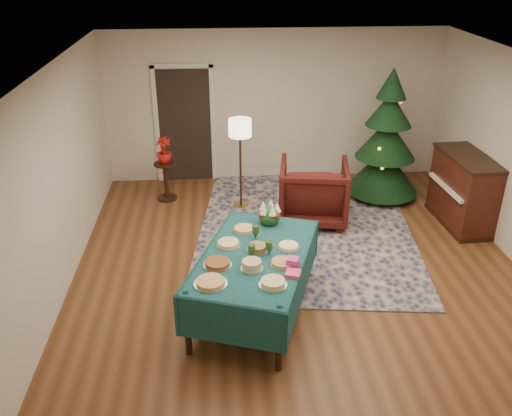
{
  "coord_description": "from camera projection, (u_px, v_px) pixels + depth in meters",
  "views": [
    {
      "loc": [
        -1.05,
        -5.93,
        3.98
      ],
      "look_at": [
        -0.58,
        0.14,
        0.99
      ],
      "focal_mm": 38.0,
      "sensor_mm": 36.0,
      "label": 1
    }
  ],
  "objects": [
    {
      "name": "gift_box",
      "position": [
        293.0,
        262.0,
        5.92
      ],
      "size": [
        0.16,
        0.16,
        0.1
      ],
      "primitive_type": "cube",
      "rotation": [
        0.0,
        0.0,
        -0.33
      ],
      "color": "#DD3D9A",
      "rests_on": "buffet_table"
    },
    {
      "name": "platter_6",
      "position": [
        257.0,
        248.0,
        6.23
      ],
      "size": [
        0.25,
        0.25,
        0.08
      ],
      "color": "silver",
      "rests_on": "buffet_table"
    },
    {
      "name": "buffet_table",
      "position": [
        255.0,
        266.0,
        6.24
      ],
      "size": [
        1.76,
        2.28,
        0.78
      ],
      "color": "black",
      "rests_on": "ground"
    },
    {
      "name": "platter_3",
      "position": [
        252.0,
        265.0,
        5.87
      ],
      "size": [
        0.25,
        0.25,
        0.11
      ],
      "color": "silver",
      "rests_on": "buffet_table"
    },
    {
      "name": "armchair",
      "position": [
        314.0,
        189.0,
        8.42
      ],
      "size": [
        1.18,
        1.12,
        1.06
      ],
      "primitive_type": "imported",
      "rotation": [
        0.0,
        0.0,
        2.98
      ],
      "color": "#40110D",
      "rests_on": "ground"
    },
    {
      "name": "doorway",
      "position": [
        185.0,
        123.0,
        9.66
      ],
      "size": [
        1.08,
        0.04,
        2.16
      ],
      "color": "black",
      "rests_on": "ground"
    },
    {
      "name": "goblet_1",
      "position": [
        269.0,
        248.0,
        6.11
      ],
      "size": [
        0.08,
        0.08,
        0.18
      ],
      "color": "#2D471E",
      "rests_on": "buffet_table"
    },
    {
      "name": "room_shell",
      "position": [
        305.0,
        185.0,
        6.54
      ],
      "size": [
        7.0,
        7.0,
        7.0
      ],
      "color": "#593319",
      "rests_on": "ground"
    },
    {
      "name": "platter_7",
      "position": [
        288.0,
        246.0,
        6.29
      ],
      "size": [
        0.27,
        0.27,
        0.04
      ],
      "color": "silver",
      "rests_on": "buffet_table"
    },
    {
      "name": "platter_0",
      "position": [
        211.0,
        282.0,
        5.62
      ],
      "size": [
        0.35,
        0.35,
        0.05
      ],
      "color": "silver",
      "rests_on": "buffet_table"
    },
    {
      "name": "platter_1",
      "position": [
        273.0,
        283.0,
        5.6
      ],
      "size": [
        0.3,
        0.3,
        0.06
      ],
      "color": "silver",
      "rests_on": "buffet_table"
    },
    {
      "name": "platter_5",
      "position": [
        228.0,
        244.0,
        6.34
      ],
      "size": [
        0.29,
        0.29,
        0.05
      ],
      "color": "silver",
      "rests_on": "buffet_table"
    },
    {
      "name": "side_table",
      "position": [
        166.0,
        182.0,
        9.22
      ],
      "size": [
        0.37,
        0.37,
        0.66
      ],
      "color": "black",
      "rests_on": "ground"
    },
    {
      "name": "piano",
      "position": [
        463.0,
        191.0,
        8.31
      ],
      "size": [
        0.67,
        1.33,
        1.12
      ],
      "color": "black",
      "rests_on": "ground"
    },
    {
      "name": "platter_8",
      "position": [
        244.0,
        229.0,
        6.67
      ],
      "size": [
        0.29,
        0.29,
        0.04
      ],
      "color": "silver",
      "rests_on": "buffet_table"
    },
    {
      "name": "goblet_2",
      "position": [
        252.0,
        251.0,
        6.04
      ],
      "size": [
        0.08,
        0.08,
        0.18
      ],
      "color": "#2D471E",
      "rests_on": "buffet_table"
    },
    {
      "name": "platter_4",
      "position": [
        283.0,
        263.0,
        5.97
      ],
      "size": [
        0.29,
        0.29,
        0.04
      ],
      "color": "silver",
      "rests_on": "buffet_table"
    },
    {
      "name": "goblet_0",
      "position": [
        256.0,
        232.0,
        6.45
      ],
      "size": [
        0.08,
        0.08,
        0.18
      ],
      "color": "#2D471E",
      "rests_on": "buffet_table"
    },
    {
      "name": "rug",
      "position": [
        305.0,
        227.0,
        8.4
      ],
      "size": [
        3.68,
        4.56,
        0.02
      ],
      "primitive_type": "cube",
      "rotation": [
        0.0,
        0.0,
        -0.12
      ],
      "color": "#121446",
      "rests_on": "ground"
    },
    {
      "name": "platter_2",
      "position": [
        218.0,
        263.0,
        5.95
      ],
      "size": [
        0.32,
        0.32,
        0.05
      ],
      "color": "silver",
      "rests_on": "buffet_table"
    },
    {
      "name": "christmas_tree",
      "position": [
        386.0,
        141.0,
        9.03
      ],
      "size": [
        1.48,
        1.48,
        2.23
      ],
      "color": "black",
      "rests_on": "ground"
    },
    {
      "name": "potted_plant",
      "position": [
        164.0,
        156.0,
        9.01
      ],
      "size": [
        0.25,
        0.44,
        0.25
      ],
      "primitive_type": "imported",
      "color": "#AC150C",
      "rests_on": "side_table"
    },
    {
      "name": "napkin_stack",
      "position": [
        293.0,
        273.0,
        5.78
      ],
      "size": [
        0.2,
        0.2,
        0.04
      ],
      "primitive_type": "cube",
      "rotation": [
        0.0,
        0.0,
        -0.33
      ],
      "color": "#FC4679",
      "rests_on": "buffet_table"
    },
    {
      "name": "floor_lamp",
      "position": [
        240.0,
        133.0,
        8.54
      ],
      "size": [
        0.36,
        0.36,
        1.5
      ],
      "color": "#A57F3F",
      "rests_on": "ground"
    },
    {
      "name": "centerpiece",
      "position": [
        269.0,
        214.0,
        6.79
      ],
      "size": [
        0.28,
        0.28,
        0.32
      ],
      "color": "#1E4C1E",
      "rests_on": "buffet_table"
    }
  ]
}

